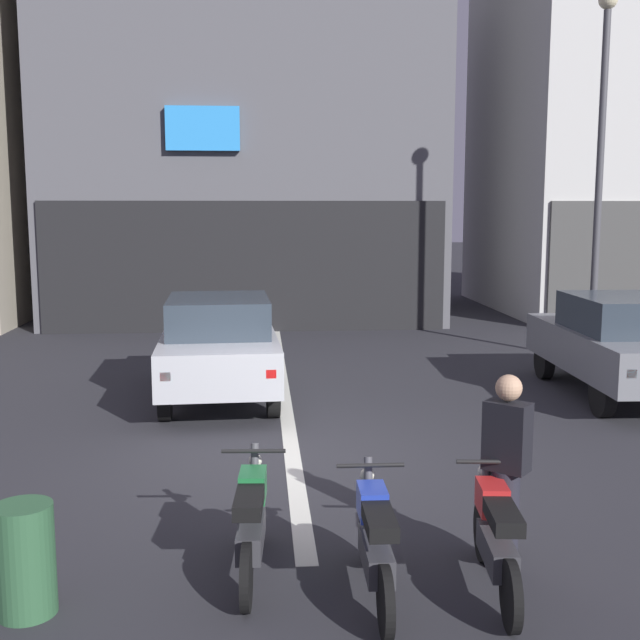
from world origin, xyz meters
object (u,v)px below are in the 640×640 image
motorcycle_green_row_leftmost (252,521)px  trash_bin (25,560)px  car_grey_parked_kerbside (620,342)px  motorcycle_blue_row_left_mid (375,541)px  person_by_motorcycles (506,471)px  street_lamp (601,142)px  motorcycle_red_row_centre (496,536)px  car_silver_crossing_near (219,344)px

motorcycle_green_row_leftmost → trash_bin: size_ratio=1.97×
car_grey_parked_kerbside → motorcycle_blue_row_left_mid: car_grey_parked_kerbside is taller
motorcycle_green_row_leftmost → person_by_motorcycles: 2.15m
street_lamp → person_by_motorcycles: size_ratio=4.25×
motorcycle_red_row_centre → person_by_motorcycles: (0.19, 0.38, 0.40)m
car_silver_crossing_near → motorcycle_green_row_leftmost: 6.19m
car_silver_crossing_near → motorcycle_red_row_centre: (2.49, -6.59, -0.43)m
motorcycle_green_row_leftmost → person_by_motorcycles: person_by_motorcycles is taller
motorcycle_blue_row_left_mid → motorcycle_red_row_centre: bearing=0.8°
motorcycle_red_row_centre → person_by_motorcycles: person_by_motorcycles is taller
street_lamp → person_by_motorcycles: street_lamp is taller
car_grey_parked_kerbside → street_lamp: (0.85, 3.01, 3.41)m
street_lamp → motorcycle_blue_row_left_mid: street_lamp is taller
car_grey_parked_kerbside → trash_bin: bearing=-140.1°
street_lamp → motorcycle_blue_row_left_mid: bearing=-121.8°
street_lamp → motorcycle_green_row_leftmost: 11.72m
car_grey_parked_kerbside → motorcycle_blue_row_left_mid: size_ratio=2.49×
car_silver_crossing_near → motorcycle_green_row_leftmost: car_silver_crossing_near is taller
person_by_motorcycles → street_lamp: bearing=62.6°
person_by_motorcycles → trash_bin: (-3.79, -0.46, -0.43)m
motorcycle_blue_row_left_mid → trash_bin: motorcycle_blue_row_left_mid is taller
motorcycle_blue_row_left_mid → motorcycle_green_row_leftmost: bearing=154.8°
street_lamp → motorcycle_blue_row_left_mid: (-5.75, -9.26, -3.84)m
motorcycle_blue_row_left_mid → car_silver_crossing_near: bearing=103.0°
motorcycle_red_row_centre → person_by_motorcycles: bearing=63.6°
motorcycle_red_row_centre → car_grey_parked_kerbside: bearing=57.7°
street_lamp → motorcycle_red_row_centre: bearing=-117.4°
motorcycle_blue_row_left_mid → person_by_motorcycles: (1.15, 0.40, 0.40)m
street_lamp → motorcycle_green_row_leftmost: bearing=-127.3°
trash_bin → car_grey_parked_kerbside: bearing=39.9°
trash_bin → car_silver_crossing_near: bearing=80.5°
car_grey_parked_kerbside → motorcycle_red_row_centre: car_grey_parked_kerbside is taller
car_grey_parked_kerbside → street_lamp: 4.63m
car_silver_crossing_near → car_grey_parked_kerbside: same height
car_silver_crossing_near → street_lamp: street_lamp is taller
person_by_motorcycles → trash_bin: person_by_motorcycles is taller
car_grey_parked_kerbside → motorcycle_red_row_centre: 7.39m
motorcycle_green_row_leftmost → motorcycle_red_row_centre: (1.93, -0.44, 0.00)m
street_lamp → motorcycle_blue_row_left_mid: size_ratio=4.25×
car_silver_crossing_near → street_lamp: 8.47m
motorcycle_red_row_centre → trash_bin: size_ratio=1.96×
car_grey_parked_kerbside → person_by_motorcycles: size_ratio=2.49×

